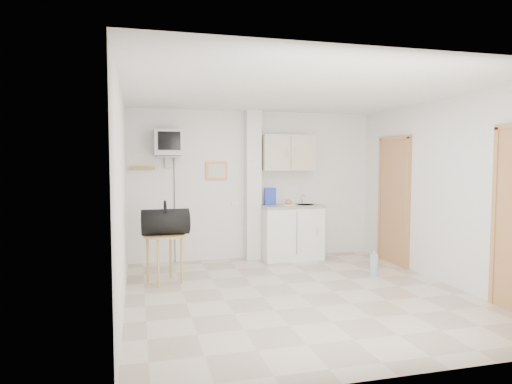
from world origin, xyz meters
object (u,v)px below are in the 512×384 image
object	(u,v)px
duffel_bag	(165,222)
water_bottle	(374,264)
round_table	(164,242)
crt_television	(168,144)

from	to	relation	value
duffel_bag	water_bottle	distance (m)	3.05
round_table	duffel_bag	xyz separation A→B (m)	(0.01, -0.03, 0.28)
water_bottle	duffel_bag	bearing A→B (deg)	174.05
round_table	crt_television	bearing A→B (deg)	82.51
crt_television	duffel_bag	bearing A→B (deg)	-96.55
crt_television	round_table	size ratio (longest dim) A/B	3.20
duffel_bag	round_table	bearing A→B (deg)	110.74
round_table	water_bottle	xyz separation A→B (m)	(2.97, -0.34, -0.41)
round_table	duffel_bag	size ratio (longest dim) A/B	1.05
crt_television	duffel_bag	xyz separation A→B (m)	(-0.13, -1.10, -1.09)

